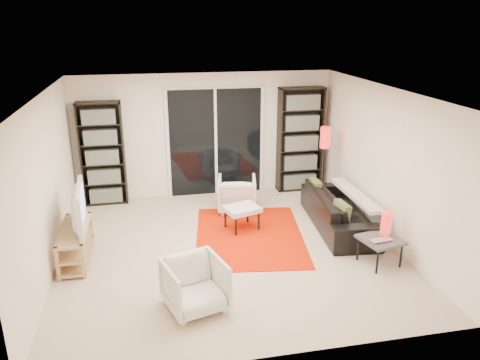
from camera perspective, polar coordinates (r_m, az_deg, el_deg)
The scene contains 20 objects.
floor at distance 7.30m, azimuth -1.47°, elevation -8.33°, with size 5.00×5.00×0.00m, color beige.
wall_back at distance 9.21m, azimuth -4.28°, elevation 5.48°, with size 5.00×0.02×2.40m, color white.
wall_front at distance 4.58m, azimuth 3.98°, elevation -9.14°, with size 5.00×0.02×2.40m, color white.
wall_left at distance 6.88m, azimuth -22.51°, elevation -0.73°, with size 0.02×5.00×2.40m, color white.
wall_right at distance 7.65m, azimuth 17.23°, elevation 1.80°, with size 0.02×5.00×2.40m, color white.
ceiling at distance 6.55m, azimuth -1.65°, elevation 10.64°, with size 5.00×5.00×0.02m, color white.
sliding_door at distance 9.24m, azimuth -2.99°, elevation 4.59°, with size 1.92×0.08×2.16m.
bookshelf_left at distance 9.08m, azimuth -16.42°, elevation 3.07°, with size 0.80×0.30×1.95m.
bookshelf_right at distance 9.51m, azimuth 7.34°, elevation 4.88°, with size 0.90×0.30×2.10m.
tv_stand at distance 7.27m, azimuth -19.41°, elevation -7.30°, with size 0.39×1.21×0.50m.
tv at distance 7.05m, azimuth -19.74°, elevation -3.27°, with size 1.09×0.14×0.63m, color black.
rug at distance 7.69m, azimuth 1.14°, elevation -6.79°, with size 1.71×2.31×0.01m, color red.
sofa at distance 8.08m, azimuth 12.01°, elevation -3.57°, with size 2.10×0.82×0.61m, color black.
armchair_back at distance 8.57m, azimuth -0.39°, elevation -1.70°, with size 0.68×0.70×0.64m, color silver.
armchair_front at distance 5.81m, azimuth -5.51°, elevation -12.61°, with size 0.68×0.70×0.64m, color silver.
ottoman at distance 7.80m, azimuth 0.24°, elevation -3.67°, with size 0.66×0.60×0.40m.
side_table at distance 7.01m, azimuth 16.74°, elevation -7.15°, with size 0.63×0.63×0.40m.
laptop at distance 6.88m, azimuth 17.02°, elevation -7.22°, with size 0.32×0.21×0.03m, color silver.
table_lamp at distance 7.09m, azimuth 17.39°, elevation -5.02°, with size 0.15×0.15×0.34m, color red.
floor_lamp at distance 8.90m, azimuth 10.32°, elevation 4.24°, with size 0.22×0.22×1.46m.
Camera 1 is at (-1.11, -6.38, 3.37)m, focal length 35.00 mm.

